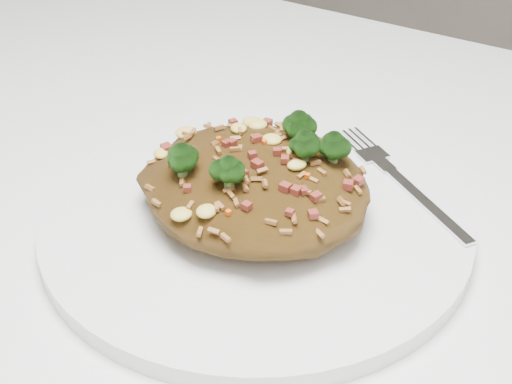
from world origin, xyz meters
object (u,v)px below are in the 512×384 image
at_px(fork, 407,186).
at_px(fried_rice, 257,175).
at_px(dining_table, 295,335).
at_px(plate, 256,217).

bearing_deg(fork, fried_rice, -100.81).
relative_size(dining_table, fork, 8.38).
relative_size(dining_table, plate, 4.01).
bearing_deg(fried_rice, fork, 45.43).
bearing_deg(dining_table, fried_rice, 178.64).
height_order(dining_table, plate, plate).
xyz_separation_m(fried_rice, fork, (0.08, 0.08, -0.03)).
bearing_deg(plate, dining_table, -1.02).
relative_size(fried_rice, fork, 1.13).
height_order(plate, fried_rice, fried_rice).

